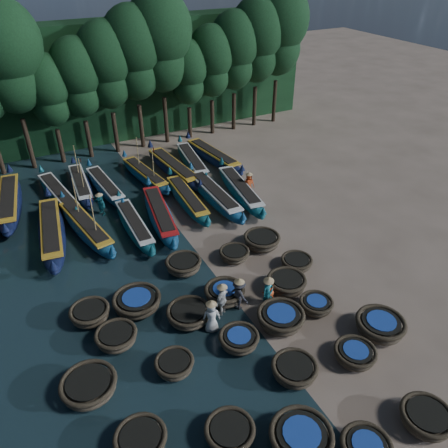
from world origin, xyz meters
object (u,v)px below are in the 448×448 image
coracle_18 (287,283)px  long_boat_6 (187,199)px  coracle_2 (301,438)px  coracle_5 (141,440)px  long_boat_3 (86,227)px  fisherman_3 (239,294)px  coracle_4 (426,418)px  coracle_9 (380,326)px  coracle_16 (189,314)px  coracle_7 (294,370)px  coracle_19 (297,262)px  coracle_11 (174,365)px  long_boat_13 (105,186)px  coracle_15 (116,337)px  coracle_20 (90,313)px  coracle_10 (89,386)px  long_boat_4 (135,225)px  long_boat_11 (58,194)px  long_boat_2 (52,231)px  fisherman_2 (268,290)px  long_boat_17 (213,156)px  coracle_6 (230,432)px  coracle_17 (225,293)px  long_boat_12 (81,185)px  long_boat_7 (214,195)px  long_boat_16 (192,161)px  coracle_12 (239,339)px  coracle_21 (137,302)px  long_boat_8 (240,190)px  coracle_14 (316,304)px  coracle_13 (281,318)px  long_boat_5 (160,214)px  coracle_8 (355,354)px  fisherman_5 (100,204)px  coracle_23 (234,254)px  long_boat_14 (145,175)px  coracle_24 (262,240)px  fisherman_1 (268,291)px

coracle_18 → long_boat_6: size_ratio=0.32×
coracle_2 → coracle_5: (-5.15, 2.65, -0.05)m
long_boat_3 → fisherman_3: size_ratio=4.12×
coracle_2 → fisherman_3: fisherman_3 is taller
coracle_4 → coracle_9: bearing=66.7°
coracle_16 → coracle_18: bearing=-4.2°
coracle_7 → coracle_19: (4.40, 5.93, -0.05)m
coracle_11 → long_boat_13: long_boat_13 is taller
coracle_15 → coracle_20: (-0.71, 2.03, 0.02)m
coracle_9 → coracle_16: coracle_9 is taller
coracle_10 → long_boat_4: long_boat_4 is taller
coracle_10 → long_boat_6: bearing=51.1°
long_boat_3 → long_boat_11: long_boat_3 is taller
long_boat_2 → fisherman_2: fisherman_2 is taller
coracle_4 → long_boat_6: bearing=94.0°
long_boat_17 → long_boat_13: bearing=178.3°
coracle_6 → fisherman_3: (3.69, 5.83, 0.51)m
coracle_17 → long_boat_12: size_ratio=0.32×
long_boat_7 → long_boat_16: long_boat_7 is taller
coracle_12 → long_boat_2: 13.98m
coracle_6 → coracle_21: bearing=95.7°
coracle_12 → coracle_20: coracle_20 is taller
coracle_4 → long_boat_8: (2.48, 18.54, 0.14)m
coracle_2 → coracle_14: coracle_2 is taller
coracle_18 → coracle_11: bearing=-164.1°
long_boat_6 → long_boat_16: (2.80, 5.39, 0.00)m
coracle_13 → coracle_15: bearing=160.9°
long_boat_5 → coracle_20: bearing=-123.6°
coracle_8 → fisherman_5: fisherman_5 is taller
coracle_20 → coracle_23: size_ratio=1.10×
coracle_2 → coracle_17: size_ratio=1.14×
coracle_11 → long_boat_2: bearing=102.9°
coracle_11 → coracle_23: bearing=42.9°
long_boat_14 → fisherman_5: bearing=-150.4°
coracle_19 → coracle_24: coracle_24 is taller
coracle_14 → coracle_23: 5.73m
long_boat_13 → fisherman_1: 15.99m
long_boat_7 → fisherman_3: size_ratio=4.33×
coracle_4 → coracle_24: (0.63, 12.67, 0.04)m
coracle_12 → coracle_24: coracle_24 is taller
coracle_17 → long_boat_3: bearing=117.3°
coracle_6 → coracle_19: size_ratio=1.00×
coracle_7 → coracle_17: bearing=94.3°
coracle_13 → coracle_6: bearing=-141.4°
coracle_12 → fisherman_1: bearing=32.1°
coracle_2 → long_boat_7: size_ratio=0.32×
coracle_17 → coracle_16: bearing=-169.2°
coracle_9 → coracle_20: (-11.74, 7.16, -0.05)m
long_boat_7 → long_boat_16: size_ratio=1.10×
coracle_15 → long_boat_5: bearing=58.0°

